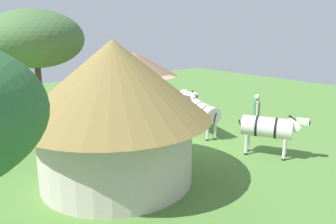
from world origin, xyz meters
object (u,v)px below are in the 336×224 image
(patio_dining_table, at_px, (136,113))
(patio_chair_east_end, at_px, (160,118))
(zebra_toward_hut, at_px, (204,112))
(thatched_hut, at_px, (115,105))
(guest_beside_umbrella, at_px, (99,108))
(guest_behind_table, at_px, (95,105))
(patio_chair_west_end, at_px, (113,114))
(zebra_by_umbrella, at_px, (269,128))
(zebra_nearest_camera, at_px, (189,98))
(shade_umbrella, at_px, (135,64))
(standing_watcher, at_px, (256,110))
(acacia_tree_right_background, at_px, (35,39))

(patio_dining_table, height_order, patio_chair_east_end, patio_chair_east_end)
(zebra_toward_hut, bearing_deg, thatched_hut, -147.72)
(guest_beside_umbrella, distance_m, guest_behind_table, 0.62)
(patio_chair_west_end, distance_m, zebra_by_umbrella, 7.24)
(patio_chair_west_end, relative_size, guest_beside_umbrella, 0.55)
(patio_chair_west_end, xyz_separation_m, zebra_nearest_camera, (-1.14, -3.73, 0.44))
(patio_chair_east_end, xyz_separation_m, guest_beside_umbrella, (1.77, 2.03, 0.47))
(patio_chair_west_end, bearing_deg, zebra_by_umbrella, 76.74)
(patio_chair_west_end, bearing_deg, guest_beside_umbrella, -15.77)
(shade_umbrella, relative_size, patio_chair_west_end, 4.17)
(zebra_by_umbrella, bearing_deg, zebra_nearest_camera, -131.25)
(standing_watcher, relative_size, acacia_tree_right_background, 0.34)
(thatched_hut, relative_size, patio_chair_east_end, 6.15)
(zebra_by_umbrella, relative_size, zebra_toward_hut, 0.96)
(patio_chair_west_end, distance_m, standing_watcher, 6.48)
(standing_watcher, bearing_deg, guest_beside_umbrella, 91.65)
(guest_beside_umbrella, xyz_separation_m, zebra_nearest_camera, (-0.91, -4.54, -0.03))
(zebra_by_umbrella, bearing_deg, zebra_toward_hut, -115.08)
(patio_chair_west_end, bearing_deg, patio_chair_east_end, 89.64)
(acacia_tree_right_background, bearing_deg, patio_chair_west_end, -81.36)
(shade_umbrella, height_order, zebra_by_umbrella, shade_umbrella)
(thatched_hut, relative_size, standing_watcher, 3.17)
(standing_watcher, bearing_deg, acacia_tree_right_background, 105.22)
(thatched_hut, relative_size, patio_chair_west_end, 6.15)
(thatched_hut, xyz_separation_m, zebra_toward_hut, (1.38, -4.98, -1.26))
(standing_watcher, xyz_separation_m, zebra_by_umbrella, (-1.77, 1.70, -0.02))
(patio_dining_table, xyz_separation_m, standing_watcher, (-4.08, -3.37, 0.40))
(patio_chair_west_end, xyz_separation_m, standing_watcher, (-5.08, -3.99, 0.53))
(patio_chair_west_end, bearing_deg, guest_behind_table, -59.65)
(zebra_by_umbrella, bearing_deg, patio_dining_table, -101.10)
(zebra_by_umbrella, distance_m, acacia_tree_right_background, 9.02)
(thatched_hut, distance_m, guest_beside_umbrella, 5.45)
(guest_behind_table, xyz_separation_m, zebra_nearest_camera, (-1.52, -4.46, -0.04))
(guest_behind_table, bearing_deg, standing_watcher, 49.52)
(patio_dining_table, bearing_deg, guest_beside_umbrella, 61.82)
(shade_umbrella, distance_m, guest_beside_umbrella, 2.50)
(patio_chair_west_end, xyz_separation_m, guest_beside_umbrella, (-0.23, 0.81, 0.47))
(guest_behind_table, height_order, zebra_by_umbrella, guest_behind_table)
(guest_beside_umbrella, relative_size, zebra_toward_hut, 0.73)
(guest_beside_umbrella, bearing_deg, zebra_toward_hut, 31.13)
(zebra_nearest_camera, xyz_separation_m, acacia_tree_right_background, (0.62, 7.13, 3.06))
(standing_watcher, xyz_separation_m, zebra_nearest_camera, (3.94, 0.26, -0.09))
(guest_behind_table, bearing_deg, shade_umbrella, 52.91)
(zebra_by_umbrella, bearing_deg, guest_beside_umbrella, -91.95)
(shade_umbrella, height_order, zebra_toward_hut, shade_umbrella)
(thatched_hut, distance_m, shade_umbrella, 5.40)
(guest_behind_table, xyz_separation_m, zebra_by_umbrella, (-7.23, -3.01, 0.03))
(thatched_hut, distance_m, patio_chair_east_end, 5.40)
(guest_beside_umbrella, height_order, standing_watcher, standing_watcher)
(standing_watcher, bearing_deg, guest_behind_table, 87.73)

